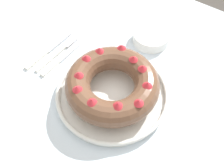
# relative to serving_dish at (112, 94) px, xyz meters

# --- Properties ---
(dining_table) EXTENTS (1.49, 1.07, 0.78)m
(dining_table) POSITION_rel_serving_dish_xyz_m (0.00, 0.02, -0.10)
(dining_table) COLOR silver
(dining_table) RESTS_ON ground_plane
(serving_dish) EXTENTS (0.32, 0.32, 0.03)m
(serving_dish) POSITION_rel_serving_dish_xyz_m (0.00, 0.00, 0.00)
(serving_dish) COLOR white
(serving_dish) RESTS_ON dining_table
(bundt_cake) EXTENTS (0.25, 0.25, 0.08)m
(bundt_cake) POSITION_rel_serving_dish_xyz_m (-0.00, 0.00, 0.05)
(bundt_cake) COLOR brown
(bundt_cake) RESTS_ON serving_dish
(fork) EXTENTS (0.02, 0.18, 0.01)m
(fork) POSITION_rel_serving_dish_xyz_m (-0.24, 0.04, -0.01)
(fork) COLOR white
(fork) RESTS_ON dining_table
(serving_knife) EXTENTS (0.02, 0.20, 0.01)m
(serving_knife) POSITION_rel_serving_dish_xyz_m (-0.27, 0.01, -0.01)
(serving_knife) COLOR white
(serving_knife) RESTS_ON dining_table
(cake_knife) EXTENTS (0.02, 0.16, 0.01)m
(cake_knife) POSITION_rel_serving_dish_xyz_m (-0.22, 0.01, -0.01)
(cake_knife) COLOR white
(cake_knife) RESTS_ON dining_table
(side_bowl) EXTENTS (0.12, 0.12, 0.03)m
(side_bowl) POSITION_rel_serving_dish_xyz_m (-0.03, 0.26, 0.00)
(side_bowl) COLOR white
(side_bowl) RESTS_ON dining_table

